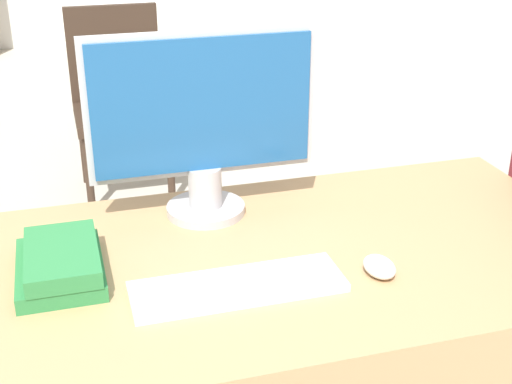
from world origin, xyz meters
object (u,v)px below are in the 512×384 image
object	(u,v)px
monitor	(203,122)
book_stack	(61,263)
keyboard	(238,287)
far_chair	(119,94)
mouse	(379,267)

from	to	relation	value
monitor	book_stack	world-z (taller)	monitor
keyboard	book_stack	xyz separation A→B (m)	(-0.32, 0.15, 0.02)
keyboard	far_chair	size ratio (longest dim) A/B	0.47
keyboard	monitor	bearing A→B (deg)	87.69
keyboard	book_stack	distance (m)	0.36
keyboard	book_stack	bearing A→B (deg)	155.90
mouse	book_stack	size ratio (longest dim) A/B	0.34
far_chair	book_stack	bearing A→B (deg)	-88.80
keyboard	mouse	bearing A→B (deg)	-3.90
book_stack	mouse	bearing A→B (deg)	-15.04
keyboard	far_chair	world-z (taller)	far_chair
monitor	keyboard	world-z (taller)	monitor
mouse	monitor	bearing A→B (deg)	126.38
monitor	far_chair	distance (m)	1.95
mouse	far_chair	size ratio (longest dim) A/B	0.10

